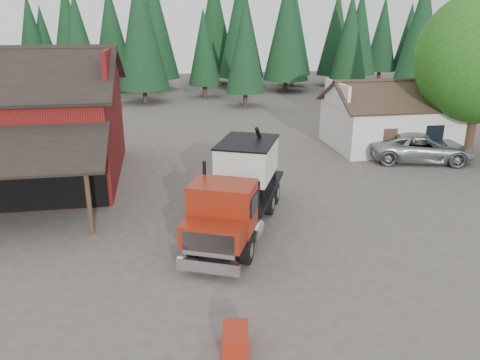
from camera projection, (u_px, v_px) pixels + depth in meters
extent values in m
plane|color=#4F433E|center=(233.00, 246.00, 18.42)|extent=(120.00, 120.00, 0.00)
cube|color=maroon|center=(2.00, 136.00, 25.13)|extent=(12.00, 10.00, 5.00)
cube|color=black|center=(5.00, 65.00, 26.30)|extent=(12.80, 5.53, 2.35)
cube|color=maroon|center=(111.00, 67.00, 24.94)|extent=(0.25, 7.00, 2.00)
cylinder|color=#382619|center=(89.00, 202.00, 19.01)|extent=(0.20, 0.20, 2.80)
cube|color=silver|center=(390.00, 125.00, 32.10)|extent=(8.00, 6.00, 3.00)
cube|color=#38281E|center=(405.00, 96.00, 29.97)|extent=(8.60, 3.42, 1.80)
cube|color=#38281E|center=(383.00, 89.00, 32.76)|extent=(8.60, 3.42, 1.80)
cube|color=silver|center=(337.00, 94.00, 30.72)|extent=(0.20, 4.20, 1.50)
cube|color=silver|center=(448.00, 91.00, 32.00)|extent=(0.20, 4.20, 1.50)
cube|color=#38281E|center=(389.00, 144.00, 29.22)|extent=(0.90, 0.06, 2.00)
cube|color=black|center=(435.00, 133.00, 29.50)|extent=(1.20, 0.06, 1.00)
cylinder|color=#382619|center=(470.00, 131.00, 29.92)|extent=(0.60, 0.60, 3.20)
sphere|color=#1A5112|center=(454.00, 76.00, 29.35)|extent=(4.40, 4.40, 4.40)
cylinder|color=#382619|center=(245.00, 98.00, 47.02)|extent=(0.44, 0.44, 1.60)
cone|color=#103217|center=(246.00, 46.00, 45.34)|extent=(3.96, 3.96, 9.00)
cylinder|color=#382619|center=(413.00, 100.00, 45.87)|extent=(0.44, 0.44, 1.60)
cone|color=#103217|center=(421.00, 35.00, 43.86)|extent=(4.84, 4.84, 11.00)
cylinder|color=#382619|center=(145.00, 95.00, 49.14)|extent=(0.44, 0.44, 1.60)
cone|color=#103217|center=(141.00, 29.00, 46.96)|extent=(5.28, 5.28, 12.00)
cylinder|color=black|center=(194.00, 244.00, 17.43)|extent=(0.73, 1.11, 1.06)
cylinder|color=black|center=(247.00, 250.00, 16.98)|extent=(0.73, 1.11, 1.06)
cylinder|color=black|center=(227.00, 199.00, 21.68)|extent=(0.73, 1.11, 1.06)
cylinder|color=black|center=(270.00, 203.00, 21.23)|extent=(0.73, 1.11, 1.06)
cylinder|color=black|center=(234.00, 190.00, 22.91)|extent=(0.73, 1.11, 1.06)
cylinder|color=black|center=(275.00, 193.00, 22.46)|extent=(0.73, 1.11, 1.06)
cube|color=black|center=(240.00, 206.00, 19.91)|extent=(4.27, 8.03, 0.39)
cube|color=silver|center=(208.00, 267.00, 15.84)|extent=(2.10, 1.04, 0.43)
cube|color=silver|center=(208.00, 245.00, 15.67)|extent=(1.72, 0.82, 0.87)
cube|color=maroon|center=(213.00, 234.00, 16.15)|extent=(2.49, 2.01, 0.82)
cube|color=maroon|center=(223.00, 206.00, 17.13)|extent=(2.77, 2.42, 1.78)
cube|color=black|center=(217.00, 207.00, 16.32)|extent=(1.89, 0.88, 0.87)
cylinder|color=black|center=(205.00, 183.00, 17.96)|extent=(0.18, 0.18, 1.73)
cube|color=black|center=(230.00, 198.00, 18.03)|extent=(2.21, 1.04, 1.54)
cube|color=black|center=(247.00, 190.00, 21.06)|extent=(4.48, 6.11, 0.15)
cube|color=beige|center=(247.00, 159.00, 20.59)|extent=(3.30, 3.80, 1.54)
cone|color=beige|center=(247.00, 180.00, 20.91)|extent=(2.79, 2.79, 0.67)
cube|color=black|center=(247.00, 142.00, 20.33)|extent=(3.42, 3.93, 0.08)
cylinder|color=black|center=(266.00, 154.00, 21.73)|extent=(1.46, 1.78, 2.94)
cube|color=maroon|center=(246.00, 168.00, 23.22)|extent=(0.84, 0.94, 0.43)
cylinder|color=silver|center=(256.00, 231.00, 17.84)|extent=(0.88, 1.10, 0.54)
imported|color=#999BA0|center=(421.00, 148.00, 28.96)|extent=(6.83, 4.47, 1.75)
cube|color=maroon|center=(235.00, 340.00, 12.60)|extent=(0.88, 1.20, 0.60)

